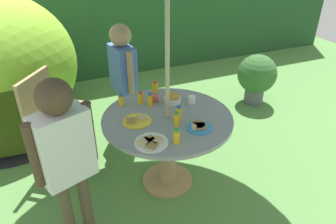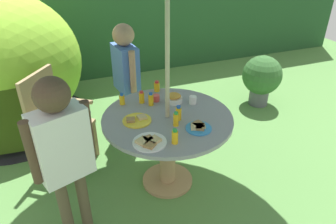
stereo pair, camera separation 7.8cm
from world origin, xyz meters
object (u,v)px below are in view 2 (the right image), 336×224
(garden_table, at_px, (167,134))
(wooden_chair, at_px, (54,118))
(juice_bottle_mid_left, at_px, (176,119))
(juice_bottle_back_edge, at_px, (157,86))
(potted_plant, at_px, (262,77))
(plate_center_front, at_px, (137,120))
(juice_bottle_mid_right, at_px, (175,137))
(child_in_blue_shirt, at_px, (126,69))
(juice_bottle_far_left, at_px, (142,97))
(cup_near, at_px, (156,98))
(child_in_white_shirt, at_px, (62,145))
(juice_bottle_near_right, at_px, (178,113))
(juice_bottle_far_right, at_px, (151,99))
(plate_front_edge, at_px, (149,142))
(snack_bowl, at_px, (174,98))
(juice_bottle_center_back, at_px, (122,99))
(cup_far, at_px, (193,100))
(plate_near_left, at_px, (199,127))
(dome_tent, at_px, (4,64))

(garden_table, bearing_deg, wooden_chair, 144.57)
(juice_bottle_mid_left, relative_size, juice_bottle_back_edge, 1.19)
(potted_plant, bearing_deg, plate_center_front, -153.48)
(juice_bottle_mid_left, height_order, juice_bottle_mid_right, juice_bottle_mid_left)
(child_in_blue_shirt, relative_size, juice_bottle_far_left, 11.34)
(child_in_blue_shirt, xyz_separation_m, cup_near, (0.13, -0.60, -0.08))
(garden_table, bearing_deg, plate_center_front, 174.98)
(child_in_white_shirt, xyz_separation_m, juice_bottle_near_right, (0.93, 0.23, -0.07))
(child_in_blue_shirt, bearing_deg, juice_bottle_far_left, -8.37)
(juice_bottle_far_left, xyz_separation_m, juice_bottle_far_right, (0.06, -0.07, 0.00))
(plate_front_edge, bearing_deg, garden_table, 49.96)
(snack_bowl, relative_size, juice_bottle_center_back, 1.46)
(juice_bottle_back_edge, bearing_deg, child_in_white_shirt, -139.45)
(cup_far, bearing_deg, potted_plant, 31.59)
(plate_front_edge, bearing_deg, cup_near, 66.73)
(juice_bottle_mid_left, distance_m, cup_far, 0.41)
(child_in_blue_shirt, relative_size, juice_bottle_center_back, 12.09)
(juice_bottle_back_edge, bearing_deg, cup_far, -58.53)
(plate_center_front, bearing_deg, juice_bottle_center_back, 97.54)
(plate_center_front, height_order, juice_bottle_far_right, juice_bottle_far_right)
(child_in_blue_shirt, height_order, cup_far, child_in_blue_shirt)
(juice_bottle_near_right, bearing_deg, juice_bottle_back_edge, 89.11)
(cup_near, relative_size, cup_far, 0.96)
(child_in_blue_shirt, relative_size, cup_far, 18.32)
(child_in_blue_shirt, xyz_separation_m, juice_bottle_far_right, (0.06, -0.66, -0.05))
(snack_bowl, xyz_separation_m, plate_near_left, (0.02, -0.49, -0.02))
(garden_table, height_order, child_in_blue_shirt, child_in_blue_shirt)
(juice_bottle_far_right, relative_size, juice_bottle_center_back, 1.14)
(juice_bottle_mid_left, xyz_separation_m, juice_bottle_mid_right, (-0.10, -0.22, -0.00))
(plate_front_edge, relative_size, juice_bottle_mid_left, 2.03)
(plate_near_left, xyz_separation_m, juice_bottle_far_right, (-0.23, 0.51, 0.04))
(dome_tent, bearing_deg, wooden_chair, -62.29)
(plate_front_edge, bearing_deg, potted_plant, 33.70)
(child_in_white_shirt, relative_size, juice_bottle_far_left, 11.68)
(juice_bottle_mid_left, bearing_deg, child_in_blue_shirt, 97.57)
(juice_bottle_center_back, bearing_deg, cup_near, -9.04)
(snack_bowl, height_order, juice_bottle_near_right, juice_bottle_near_right)
(wooden_chair, xyz_separation_m, juice_bottle_near_right, (0.98, -0.73, 0.25))
(potted_plant, bearing_deg, child_in_white_shirt, -152.94)
(juice_bottle_center_back, relative_size, juice_bottle_mid_left, 0.86)
(juice_bottle_center_back, bearing_deg, juice_bottle_far_left, -10.73)
(wooden_chair, bearing_deg, juice_bottle_back_edge, -63.47)
(garden_table, height_order, plate_center_front, plate_center_front)
(juice_bottle_far_right, height_order, juice_bottle_mid_left, juice_bottle_mid_left)
(wooden_chair, distance_m, juice_bottle_far_left, 0.89)
(potted_plant, height_order, cup_near, cup_near)
(dome_tent, bearing_deg, juice_bottle_center_back, -47.09)
(juice_bottle_near_right, height_order, juice_bottle_far_right, juice_bottle_near_right)
(wooden_chair, bearing_deg, plate_near_left, -94.86)
(snack_bowl, height_order, plate_front_edge, snack_bowl)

